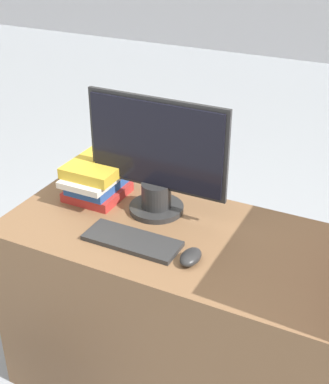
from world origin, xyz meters
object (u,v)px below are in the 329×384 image
Objects in this scene: book_stack at (98,178)px; keyboard at (132,241)px; mouse at (191,257)px; monitor at (156,158)px.

keyboard is at bearing -39.08° from book_stack.
mouse is at bearing -2.74° from keyboard.
book_stack is (-0.24, -0.00, -0.14)m from monitor.
keyboard is at bearing 177.26° from mouse.
keyboard is 3.28× the size of mouse.
book_stack is (-0.27, 0.22, 0.07)m from keyboard.
mouse is at bearing -25.34° from book_stack.
mouse is 0.54m from book_stack.
keyboard is 1.15× the size of book_stack.
keyboard is at bearing -83.86° from monitor.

